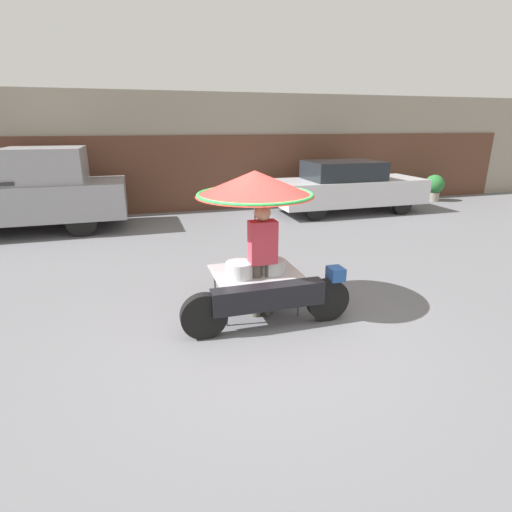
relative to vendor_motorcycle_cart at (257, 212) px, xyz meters
name	(u,v)px	position (x,y,z in m)	size (l,w,h in m)	color
ground_plane	(263,327)	(-0.06, -0.50, -1.50)	(36.00, 36.00, 0.00)	slate
shopfront_building	(180,152)	(-0.06, 8.59, 0.29)	(28.00, 2.06, 3.60)	gray
vendor_motorcycle_cart	(257,212)	(0.00, 0.00, 0.00)	(2.36, 1.65, 2.05)	black
vendor_person	(263,256)	(0.04, -0.13, -0.59)	(0.38, 0.22, 1.62)	#4C473D
parked_car	(347,187)	(4.74, 5.95, -0.69)	(4.67, 1.78, 1.59)	black
pickup_truck	(18,194)	(-4.41, 6.11, -0.50)	(5.42, 1.89, 2.11)	black
potted_plant	(434,186)	(8.73, 6.80, -0.97)	(0.68, 0.68, 0.94)	gray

